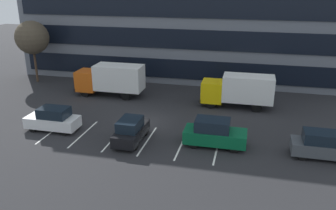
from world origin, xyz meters
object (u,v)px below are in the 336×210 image
at_px(box_truck_yellow, 239,89).
at_px(suv_white, 53,119).
at_px(box_truck_orange, 111,79).
at_px(suv_black, 131,130).
at_px(suv_charcoal, 322,145).
at_px(bare_tree, 32,38).
at_px(suv_forest, 214,133).

height_order(box_truck_yellow, suv_white, box_truck_yellow).
xyz_separation_m(box_truck_orange, suv_black, (5.90, -10.44, -1.02)).
bearing_deg(box_truck_orange, suv_white, -97.53).
bearing_deg(box_truck_orange, suv_charcoal, -25.63).
distance_m(box_truck_yellow, bare_tree, 25.56).
distance_m(box_truck_yellow, suv_charcoal, 11.29).
height_order(box_truck_orange, suv_white, box_truck_orange).
relative_size(suv_white, suv_forest, 0.94).
height_order(suv_black, suv_white, suv_white).
bearing_deg(suv_forest, suv_white, -178.97).
xyz_separation_m(suv_white, bare_tree, (-9.97, 12.93, 4.54)).
height_order(suv_charcoal, bare_tree, bare_tree).
relative_size(box_truck_orange, suv_charcoal, 1.72).
distance_m(box_truck_yellow, suv_white, 17.80).
height_order(box_truck_orange, suv_forest, box_truck_orange).
height_order(suv_charcoal, suv_forest, suv_forest).
distance_m(suv_charcoal, suv_forest, 7.78).
bearing_deg(box_truck_orange, bare_tree, 164.75).
bearing_deg(bare_tree, suv_black, -38.19).
bearing_deg(box_truck_orange, suv_forest, -37.73).
xyz_separation_m(box_truck_orange, bare_tree, (-11.27, 3.07, 3.55)).
relative_size(suv_black, bare_tree, 0.57).
bearing_deg(suv_charcoal, suv_white, -179.56).
xyz_separation_m(box_truck_yellow, suv_black, (-7.88, -9.98, -0.93)).
bearing_deg(suv_white, box_truck_yellow, 31.94).
xyz_separation_m(suv_charcoal, suv_forest, (-7.78, 0.08, 0.09)).
relative_size(box_truck_orange, suv_white, 1.68).
height_order(suv_white, bare_tree, bare_tree).
height_order(box_truck_orange, suv_charcoal, box_truck_orange).
xyz_separation_m(box_truck_yellow, bare_tree, (-25.05, 3.53, 3.65)).
relative_size(box_truck_yellow, suv_white, 1.60).
relative_size(suv_charcoal, bare_tree, 0.58).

